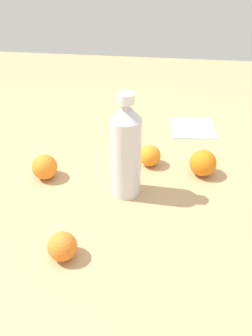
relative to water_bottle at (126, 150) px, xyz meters
name	(u,v)px	position (x,y,z in m)	size (l,w,h in m)	color
ground_plane	(137,188)	(0.02, -0.03, -0.14)	(2.40, 2.40, 0.00)	tan
water_bottle	(126,150)	(0.00, 0.00, 0.00)	(0.08, 0.08, 0.29)	silver
orange_0	(203,163)	(0.11, -0.21, -0.10)	(0.08, 0.08, 0.08)	orange
orange_1	(62,246)	(-0.25, 0.11, -0.10)	(0.06, 0.06, 0.06)	orange
orange_2	(45,167)	(0.04, 0.24, -0.10)	(0.07, 0.07, 0.07)	orange
orange_3	(150,156)	(0.14, -0.06, -0.10)	(0.07, 0.07, 0.07)	orange
folded_napkin	(193,128)	(0.40, -0.19, -0.13)	(0.16, 0.16, 0.01)	#99BFD8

